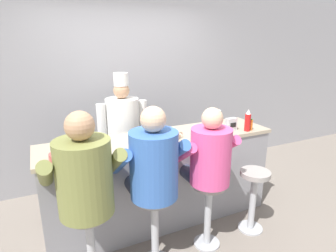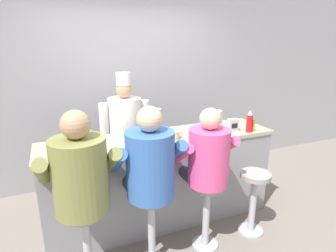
% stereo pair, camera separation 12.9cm
% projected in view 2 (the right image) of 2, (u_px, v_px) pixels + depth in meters
% --- Properties ---
extents(ground_plane, '(20.00, 20.00, 0.00)m').
position_uv_depth(ground_plane, '(172.00, 234.00, 3.04)').
color(ground_plane, slate).
extents(wall_back, '(10.00, 0.06, 2.70)m').
position_uv_depth(wall_back, '(129.00, 89.00, 4.05)').
color(wall_back, '#99999E').
rests_on(wall_back, ground_plane).
extents(diner_counter, '(2.55, 0.61, 1.02)m').
position_uv_depth(diner_counter, '(162.00, 179.00, 3.17)').
color(diner_counter, gray).
rests_on(diner_counter, ground_plane).
extents(ketchup_bottle_red, '(0.07, 0.07, 0.25)m').
position_uv_depth(ketchup_bottle_red, '(249.00, 122.00, 3.15)').
color(ketchup_bottle_red, red).
rests_on(ketchup_bottle_red, diner_counter).
extents(mustard_bottle_yellow, '(0.07, 0.07, 0.23)m').
position_uv_depth(mustard_bottle_yellow, '(210.00, 125.00, 3.07)').
color(mustard_bottle_yellow, yellow).
rests_on(mustard_bottle_yellow, diner_counter).
extents(hot_sauce_bottle_orange, '(0.03, 0.03, 0.13)m').
position_uv_depth(hot_sauce_bottle_orange, '(253.00, 126.00, 3.19)').
color(hot_sauce_bottle_orange, orange).
rests_on(hot_sauce_bottle_orange, diner_counter).
extents(water_pitcher_clear, '(0.16, 0.14, 0.24)m').
position_uv_depth(water_pitcher_clear, '(216.00, 121.00, 3.18)').
color(water_pitcher_clear, silver).
rests_on(water_pitcher_clear, diner_counter).
extents(breakfast_plate, '(0.23, 0.23, 0.05)m').
position_uv_depth(breakfast_plate, '(80.00, 146.00, 2.72)').
color(breakfast_plate, white).
rests_on(breakfast_plate, diner_counter).
extents(cereal_bowl, '(0.16, 0.16, 0.06)m').
position_uv_depth(cereal_bowl, '(57.00, 154.00, 2.46)').
color(cereal_bowl, '#B24C47').
rests_on(cereal_bowl, diner_counter).
extents(coffee_mug_tan, '(0.14, 0.10, 0.08)m').
position_uv_depth(coffee_mug_tan, '(175.00, 135.00, 2.94)').
color(coffee_mug_tan, beige).
rests_on(coffee_mug_tan, diner_counter).
extents(cup_stack_steel, '(0.10, 0.10, 0.32)m').
position_uv_depth(cup_stack_steel, '(157.00, 124.00, 2.93)').
color(cup_stack_steel, '#B7BABF').
rests_on(cup_stack_steel, diner_counter).
extents(napkin_dispenser_chrome, '(0.12, 0.07, 0.14)m').
position_uv_depth(napkin_dispenser_chrome, '(233.00, 125.00, 3.19)').
color(napkin_dispenser_chrome, silver).
rests_on(napkin_dispenser_chrome, diner_counter).
extents(diner_seated_olive, '(0.65, 0.64, 1.52)m').
position_uv_depth(diner_seated_olive, '(80.00, 178.00, 2.21)').
color(diner_seated_olive, '#B2B5BA').
rests_on(diner_seated_olive, ground_plane).
extents(diner_seated_blue, '(0.63, 0.62, 1.50)m').
position_uv_depth(diner_seated_blue, '(149.00, 168.00, 2.42)').
color(diner_seated_blue, '#B2B5BA').
rests_on(diner_seated_blue, ground_plane).
extents(diner_seated_pink, '(0.58, 0.57, 1.44)m').
position_uv_depth(diner_seated_pink, '(207.00, 161.00, 2.64)').
color(diner_seated_pink, '#B2B5BA').
rests_on(diner_seated_pink, ground_plane).
extents(empty_stool_round, '(0.31, 0.31, 0.70)m').
position_uv_depth(empty_stool_round, '(254.00, 193.00, 2.95)').
color(empty_stool_round, '#B2B5BA').
rests_on(empty_stool_round, ground_plane).
extents(cook_in_whites_near, '(0.64, 0.41, 1.64)m').
position_uv_depth(cook_in_whites_near, '(126.00, 131.00, 3.59)').
color(cook_in_whites_near, '#232328').
rests_on(cook_in_whites_near, ground_plane).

